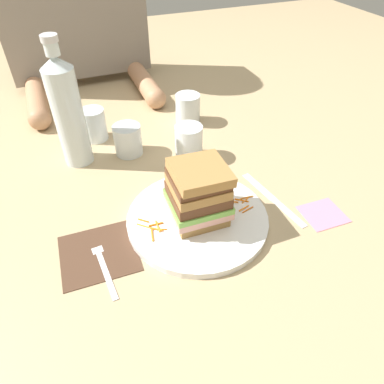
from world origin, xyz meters
name	(u,v)px	position (x,y,z in m)	size (l,w,h in m)	color
ground_plane	(197,211)	(0.00, 0.00, 0.00)	(3.00, 3.00, 0.00)	tan
main_plate	(197,219)	(-0.01, -0.03, 0.01)	(0.29, 0.29, 0.02)	white
sandwich	(198,194)	(-0.01, -0.03, 0.08)	(0.11, 0.11, 0.13)	#A87A42
carrot_shred_0	(152,235)	(-0.11, -0.04, 0.02)	(0.00, 0.00, 0.03)	orange
carrot_shred_1	(157,229)	(-0.10, -0.03, 0.02)	(0.00, 0.00, 0.03)	orange
carrot_shred_2	(144,226)	(-0.12, -0.01, 0.02)	(0.00, 0.00, 0.03)	orange
carrot_shred_3	(156,224)	(-0.10, -0.02, 0.02)	(0.00, 0.00, 0.03)	orange
carrot_shred_4	(158,226)	(-0.09, -0.03, 0.02)	(0.00, 0.00, 0.03)	orange
carrot_shred_5	(143,221)	(-0.12, 0.00, 0.02)	(0.00, 0.00, 0.02)	orange
carrot_shred_6	(160,229)	(-0.09, -0.04, 0.02)	(0.00, 0.00, 0.03)	orange
carrot_shred_7	(247,197)	(0.11, -0.02, 0.02)	(0.00, 0.00, 0.03)	orange
carrot_shred_8	(245,201)	(0.10, -0.02, 0.02)	(0.00, 0.00, 0.02)	orange
carrot_shred_9	(244,208)	(0.09, -0.04, 0.02)	(0.00, 0.00, 0.03)	orange
carrot_shred_10	(232,202)	(0.07, -0.02, 0.02)	(0.00, 0.00, 0.02)	orange
carrot_shred_11	(248,210)	(0.09, -0.05, 0.02)	(0.00, 0.00, 0.03)	orange
carrot_shred_12	(242,200)	(0.09, -0.02, 0.02)	(0.00, 0.00, 0.03)	orange
napkin_dark	(99,253)	(-0.21, -0.04, 0.00)	(0.14, 0.13, 0.00)	#4C3323
fork	(102,261)	(-0.21, -0.06, 0.00)	(0.03, 0.17, 0.00)	silver
knife	(275,200)	(0.17, -0.03, 0.00)	(0.04, 0.20, 0.00)	silver
juice_glass	(189,144)	(0.06, 0.19, 0.04)	(0.07, 0.07, 0.09)	white
water_bottle	(68,111)	(-0.20, 0.28, 0.14)	(0.07, 0.07, 0.30)	silver
empty_tumbler_0	(94,125)	(-0.15, 0.37, 0.04)	(0.06, 0.06, 0.09)	silver
empty_tumbler_1	(188,109)	(0.12, 0.36, 0.04)	(0.07, 0.07, 0.08)	silver
empty_tumbler_2	(128,140)	(-0.08, 0.27, 0.04)	(0.07, 0.07, 0.08)	silver
napkin_pink	(323,214)	(0.24, -0.11, 0.00)	(0.08, 0.08, 0.00)	pink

